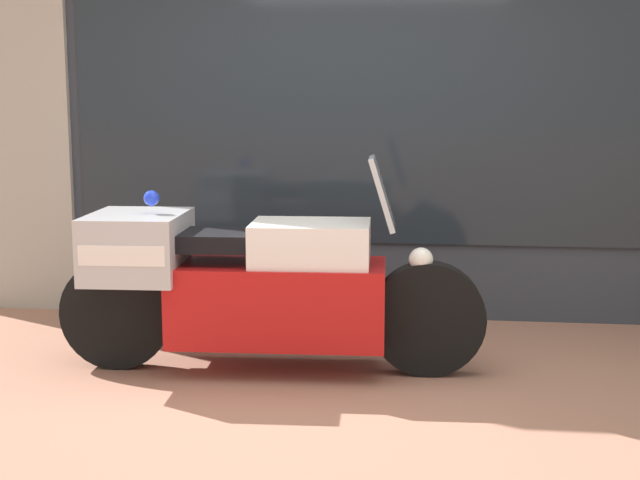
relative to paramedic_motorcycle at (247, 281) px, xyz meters
The scene contains 4 objects.
ground_plane 0.88m from the paramedic_motorcycle, 41.27° to the right, with size 60.00×60.00×0.00m, color #9E6B56.
shop_building 2.06m from the paramedic_motorcycle, 86.20° to the left, with size 6.09×0.55×3.81m.
window_display 1.82m from the paramedic_motorcycle, 59.46° to the left, with size 4.70×0.30×1.79m.
paramedic_motorcycle is the anchor object (origin of this frame).
Camera 1 is at (0.50, -4.50, 1.61)m, focal length 50.00 mm.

